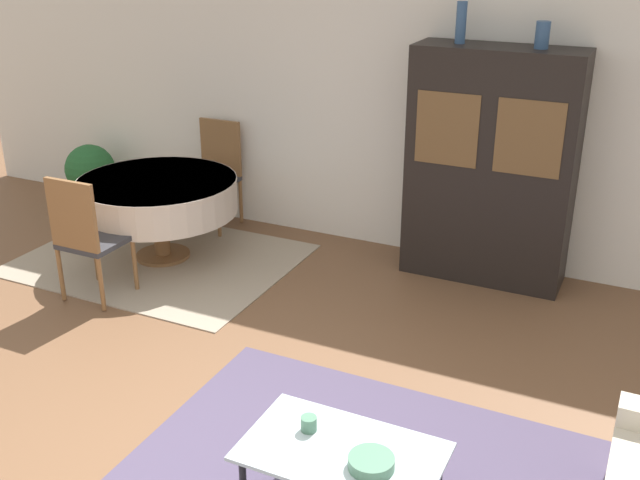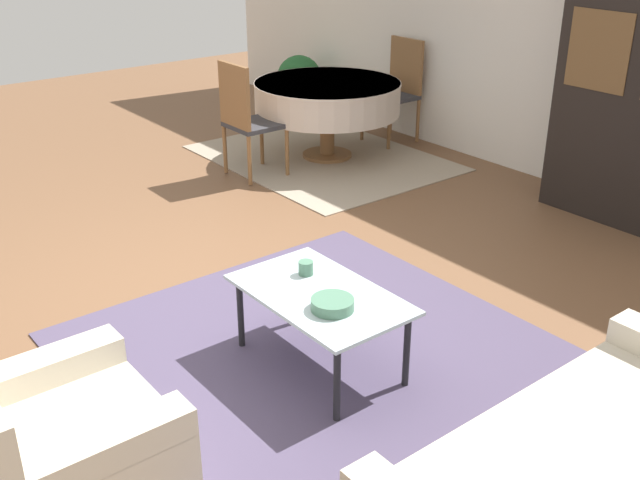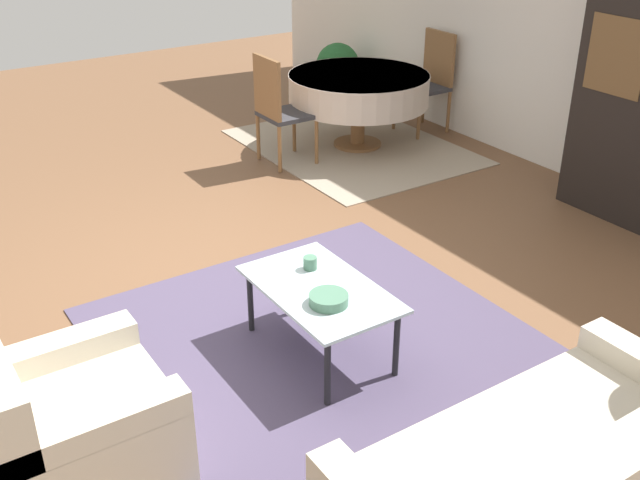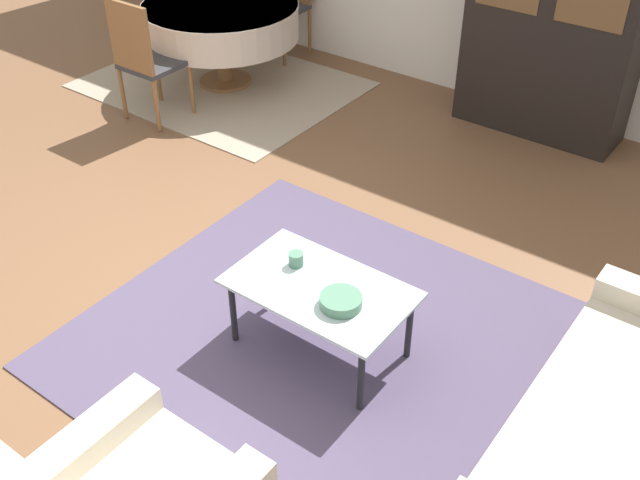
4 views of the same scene
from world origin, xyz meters
name	(u,v)px [view 4 (image 4 of 4)]	position (x,y,z in m)	size (l,w,h in m)	color
ground_plane	(181,302)	(0.00, 0.00, 0.00)	(14.00, 14.00, 0.00)	brown
area_rug	(327,343)	(0.91, 0.23, 0.01)	(2.60, 2.38, 0.01)	#4C425B
dining_rug	(222,85)	(-1.87, 2.40, 0.01)	(2.34, 1.80, 0.01)	gray
couch	(639,456)	(2.57, 0.24, 0.28)	(0.91, 1.78, 0.80)	beige
coffee_table	(320,293)	(0.90, 0.18, 0.40)	(0.96, 0.58, 0.44)	black
display_cabinet	(557,15)	(0.80, 3.34, 0.96)	(1.32, 0.49, 1.92)	black
dining_table	(221,21)	(-1.87, 2.46, 0.59)	(1.39, 1.39, 0.73)	brown
dining_chair_near	(143,56)	(-1.87, 1.54, 0.58)	(0.44, 0.44, 1.02)	brown
cup	(296,259)	(0.69, 0.25, 0.49)	(0.08, 0.08, 0.08)	#4C7A60
bowl	(341,301)	(1.07, 0.12, 0.48)	(0.22, 0.22, 0.06)	#4C7A60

